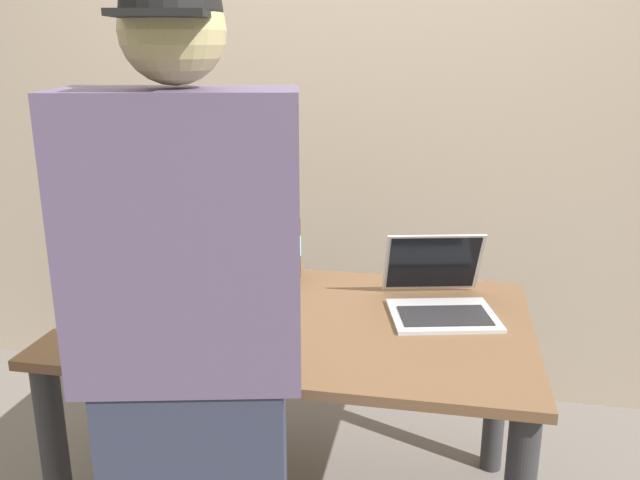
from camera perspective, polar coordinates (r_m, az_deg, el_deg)
name	(u,v)px	position (r m, az deg, el deg)	size (l,w,h in m)	color
desk	(301,354)	(2.12, -1.64, -9.76)	(1.40, 0.88, 0.72)	brown
laptop	(439,295)	(2.14, 10.17, -4.62)	(0.39, 0.42, 0.23)	#B7BABC
beer_bottle_brown	(268,250)	(2.34, -4.45, -0.89)	(0.08, 0.08, 0.29)	brown
beer_bottle_amber	(239,246)	(2.41, -6.96, -0.48)	(0.07, 0.07, 0.29)	#1E5123
beer_bottle_dark	(286,257)	(2.30, -2.95, -1.44)	(0.07, 0.07, 0.27)	#333333
beer_bottle_green	(291,243)	(2.37, -2.48, -0.27)	(0.07, 0.07, 0.32)	#472B14
person_figure	(193,381)	(1.47, -10.79, -11.79)	(0.50, 0.34, 1.68)	#2D3347
coffee_mug	(152,327)	(1.92, -14.23, -7.23)	(0.12, 0.08, 0.10)	#19598C
back_wall	(350,100)	(2.87, 2.54, 11.92)	(6.00, 0.10, 2.60)	tan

